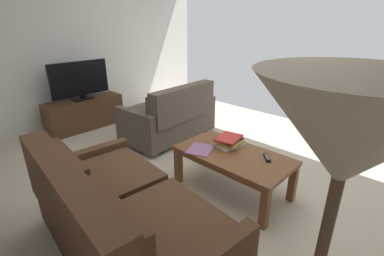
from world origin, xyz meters
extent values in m
cube|color=beige|center=(0.00, 0.00, 0.00)|extent=(5.84, 4.95, 0.01)
cube|color=white|center=(2.92, 0.00, 1.40)|extent=(0.12, 4.95, 2.79)
cylinder|color=black|center=(0.34, 0.93, 0.03)|extent=(0.05, 0.05, 0.06)
cylinder|color=black|center=(0.41, 1.68, 0.03)|extent=(0.05, 0.05, 0.06)
cube|color=brown|center=(-0.30, 1.37, 0.26)|extent=(1.58, 1.01, 0.39)
cube|color=brown|center=(-0.67, 1.39, 0.50)|extent=(0.77, 0.83, 0.10)
cube|color=brown|center=(0.08, 1.31, 0.50)|extent=(0.77, 0.83, 0.10)
cube|color=brown|center=(-0.26, 1.74, 0.65)|extent=(1.52, 0.32, 0.50)
cube|color=brown|center=(-0.65, 1.67, 0.65)|extent=(0.69, 0.18, 0.36)
cube|color=brown|center=(0.10, 1.60, 0.65)|extent=(0.69, 0.18, 0.36)
cube|color=brown|center=(0.50, 1.29, 0.33)|extent=(0.18, 0.87, 0.55)
cylinder|color=black|center=(1.56, -0.86, 0.03)|extent=(0.05, 0.05, 0.06)
cylinder|color=black|center=(1.51, 0.15, 0.03)|extent=(0.05, 0.05, 0.06)
cylinder|color=black|center=(0.91, -0.90, 0.03)|extent=(0.05, 0.05, 0.06)
cylinder|color=black|center=(0.86, 0.11, 0.03)|extent=(0.05, 0.05, 0.06)
cube|color=brown|center=(1.21, -0.38, 0.25)|extent=(0.83, 1.21, 0.38)
cube|color=brown|center=(1.24, -0.67, 0.49)|extent=(0.71, 0.58, 0.10)
cube|color=brown|center=(1.21, -0.08, 0.49)|extent=(0.71, 0.58, 0.10)
cube|color=brown|center=(0.88, -0.39, 0.62)|extent=(0.24, 1.18, 0.47)
cube|color=brown|center=(1.01, -0.68, 0.62)|extent=(0.15, 0.53, 0.34)
cube|color=brown|center=(0.98, -0.09, 0.62)|extent=(0.15, 0.53, 0.34)
cube|color=brown|center=(1.24, -1.01, 0.32)|extent=(0.78, 0.14, 0.54)
cube|color=brown|center=(1.18, 0.26, 0.32)|extent=(0.78, 0.14, 0.54)
cube|color=brown|center=(-0.36, 0.12, 0.43)|extent=(1.17, 0.64, 0.04)
cube|color=brown|center=(-0.36, 0.12, 0.38)|extent=(1.08, 0.58, 0.05)
cube|color=brown|center=(-0.90, -0.16, 0.20)|extent=(0.07, 0.07, 0.41)
cube|color=brown|center=(0.18, -0.16, 0.20)|extent=(0.07, 0.07, 0.41)
cube|color=brown|center=(-0.90, 0.39, 0.20)|extent=(0.07, 0.07, 0.41)
cube|color=brown|center=(0.18, 0.39, 0.20)|extent=(0.07, 0.07, 0.41)
cone|color=tan|center=(-1.66, 1.65, 1.52)|extent=(0.40, 0.40, 0.24)
cube|color=#4C331E|center=(2.53, 0.32, 0.25)|extent=(0.40, 1.24, 0.50)
cube|color=black|center=(2.64, 0.32, 0.25)|extent=(0.02, 1.05, 0.30)
cube|color=black|center=(2.55, 0.34, 0.25)|extent=(0.20, 0.24, 0.06)
cube|color=black|center=(2.53, 0.32, 0.51)|extent=(0.20, 0.32, 0.02)
cube|color=black|center=(2.53, 0.32, 0.55)|extent=(0.04, 0.06, 0.06)
cube|color=black|center=(2.53, 0.32, 0.84)|extent=(0.04, 0.95, 0.55)
cube|color=navy|center=(2.55, 0.32, 0.84)|extent=(0.01, 0.92, 0.52)
cube|color=silver|center=(-0.21, 0.00, 0.46)|extent=(0.26, 0.33, 0.02)
cube|color=#E0CC4C|center=(-0.19, -0.01, 0.48)|extent=(0.25, 0.30, 0.02)
cube|color=#E0CC4C|center=(-0.21, 0.00, 0.50)|extent=(0.26, 0.26, 0.02)
cube|color=black|center=(-0.19, -0.01, 0.52)|extent=(0.22, 0.25, 0.02)
cube|color=#C63833|center=(-0.21, 0.01, 0.54)|extent=(0.27, 0.33, 0.02)
cube|color=black|center=(-0.67, -0.02, 0.46)|extent=(0.14, 0.15, 0.02)
cube|color=#59595B|center=(-0.67, -0.02, 0.47)|extent=(0.10, 0.10, 0.00)
cube|color=#996699|center=(-0.05, 0.29, 0.45)|extent=(0.33, 0.35, 0.01)
camera|label=1|loc=(-1.78, 2.23, 1.73)|focal=25.53mm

